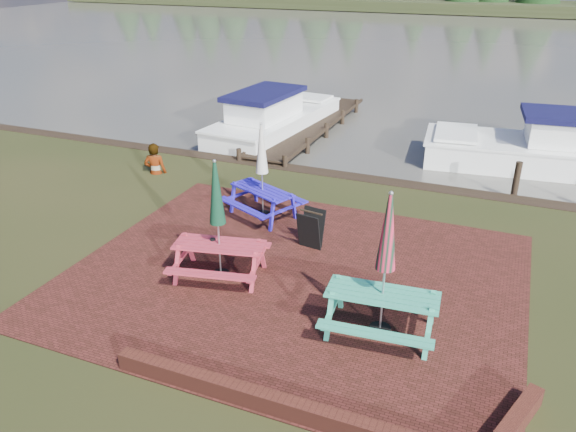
# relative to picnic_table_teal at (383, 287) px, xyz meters

# --- Properties ---
(ground) EXTENTS (120.00, 120.00, 0.00)m
(ground) POSITION_rel_picnic_table_teal_xyz_m (-2.09, 0.17, -0.92)
(ground) COLOR black
(ground) RESTS_ON ground
(paving) EXTENTS (9.00, 7.50, 0.02)m
(paving) POSITION_rel_picnic_table_teal_xyz_m (-2.09, 1.17, -0.91)
(paving) COLOR #351610
(paving) RESTS_ON ground
(brick_wall) EXTENTS (6.21, 1.79, 0.30)m
(brick_wall) POSITION_rel_picnic_table_teal_xyz_m (0.06, -2.25, -0.77)
(brick_wall) COLOR #4C1E16
(brick_wall) RESTS_ON ground
(water) EXTENTS (120.00, 60.00, 0.02)m
(water) POSITION_rel_picnic_table_teal_xyz_m (-2.09, 37.17, -0.92)
(water) COLOR #46433C
(water) RESTS_ON ground
(picnic_table_teal) EXTENTS (2.03, 1.83, 2.64)m
(picnic_table_teal) POSITION_rel_picnic_table_teal_xyz_m (0.00, 0.00, 0.00)
(picnic_table_teal) COLOR teal
(picnic_table_teal) RESTS_ON ground
(picnic_table_red) EXTENTS (2.10, 1.94, 2.50)m
(picnic_table_red) POSITION_rel_picnic_table_teal_xyz_m (-3.47, 0.60, -0.05)
(picnic_table_red) COLOR #A92B3B
(picnic_table_red) RESTS_ON ground
(picnic_table_blue) EXTENTS (2.20, 2.10, 2.39)m
(picnic_table_blue) POSITION_rel_picnic_table_teal_xyz_m (-3.91, 3.63, -0.09)
(picnic_table_blue) COLOR #2619BE
(picnic_table_blue) RESTS_ON ground
(chalkboard) EXTENTS (0.57, 0.59, 0.88)m
(chalkboard) POSITION_rel_picnic_table_teal_xyz_m (-2.22, 2.51, -0.47)
(chalkboard) COLOR black
(chalkboard) RESTS_ON ground
(jetty) EXTENTS (1.76, 9.08, 1.00)m
(jetty) POSITION_rel_picnic_table_teal_xyz_m (-5.59, 11.45, -0.81)
(jetty) COLOR black
(jetty) RESTS_ON ground
(boat_jetty) EXTENTS (3.01, 7.01, 1.97)m
(boat_jetty) POSITION_rel_picnic_table_teal_xyz_m (-6.73, 10.72, -0.53)
(boat_jetty) COLOR white
(boat_jetty) RESTS_ON ground
(boat_near) EXTENTS (7.66, 3.31, 2.01)m
(boat_near) POSITION_rel_picnic_table_teal_xyz_m (2.85, 10.70, -0.52)
(boat_near) COLOR white
(boat_near) RESTS_ON ground
(person) EXTENTS (0.78, 0.62, 1.86)m
(person) POSITION_rel_picnic_table_teal_xyz_m (-8.19, 5.18, 0.01)
(person) COLOR gray
(person) RESTS_ON ground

